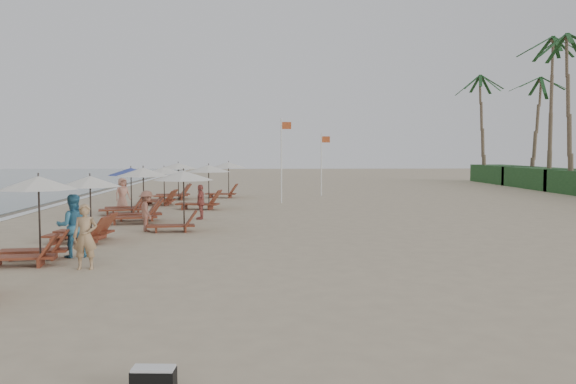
{
  "coord_description": "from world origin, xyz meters",
  "views": [
    {
      "loc": [
        -0.17,
        -16.25,
        2.98
      ],
      "look_at": [
        1.0,
        7.72,
        1.3
      ],
      "focal_mm": 37.35,
      "sensor_mm": 36.0,
      "label": 1
    }
  ],
  "objects_px": {
    "lounger_station_5": "(161,184)",
    "inland_station_2": "(225,175)",
    "lounger_station_3": "(137,197)",
    "inland_station_0": "(179,191)",
    "flag_pole_near": "(282,156)",
    "duffel_bag": "(154,379)",
    "inland_station_1": "(203,184)",
    "beachgoer_mid_a": "(72,226)",
    "lounger_station_2": "(83,210)",
    "beachgoer_mid_b": "(147,211)",
    "lounger_station_4": "(126,191)",
    "beachgoer_near": "(85,237)",
    "lounger_station_1": "(31,220)",
    "beachgoer_far_b": "(122,194)",
    "beachgoer_far_a": "(201,202)",
    "lounger_station_6": "(174,181)"
  },
  "relations": [
    {
      "from": "lounger_station_4",
      "to": "beachgoer_near",
      "type": "xyz_separation_m",
      "value": [
        1.85,
        -13.14,
        -0.23
      ]
    },
    {
      "from": "beachgoer_mid_a",
      "to": "inland_station_2",
      "type": "bearing_deg",
      "value": -117.16
    },
    {
      "from": "lounger_station_2",
      "to": "inland_station_1",
      "type": "xyz_separation_m",
      "value": [
        2.92,
        10.61,
        0.26
      ]
    },
    {
      "from": "lounger_station_1",
      "to": "beachgoer_mid_b",
      "type": "relative_size",
      "value": 1.59
    },
    {
      "from": "beachgoer_far_a",
      "to": "beachgoer_far_b",
      "type": "distance_m",
      "value": 5.89
    },
    {
      "from": "lounger_station_6",
      "to": "duffel_bag",
      "type": "relative_size",
      "value": 4.91
    },
    {
      "from": "lounger_station_3",
      "to": "inland_station_0",
      "type": "bearing_deg",
      "value": -52.78
    },
    {
      "from": "inland_station_0",
      "to": "flag_pole_near",
      "type": "bearing_deg",
      "value": 69.94
    },
    {
      "from": "lounger_station_1",
      "to": "lounger_station_2",
      "type": "bearing_deg",
      "value": 85.72
    },
    {
      "from": "beachgoer_near",
      "to": "lounger_station_1",
      "type": "bearing_deg",
      "value": 148.48
    },
    {
      "from": "inland_station_0",
      "to": "duffel_bag",
      "type": "height_order",
      "value": "inland_station_0"
    },
    {
      "from": "lounger_station_5",
      "to": "beachgoer_mid_a",
      "type": "xyz_separation_m",
      "value": [
        0.14,
        -16.01,
        -0.27
      ]
    },
    {
      "from": "lounger_station_3",
      "to": "flag_pole_near",
      "type": "height_order",
      "value": "flag_pole_near"
    },
    {
      "from": "beachgoer_near",
      "to": "lounger_station_5",
      "type": "bearing_deg",
      "value": 90.87
    },
    {
      "from": "lounger_station_5",
      "to": "inland_station_1",
      "type": "bearing_deg",
      "value": -44.52
    },
    {
      "from": "lounger_station_3",
      "to": "lounger_station_6",
      "type": "distance_m",
      "value": 11.63
    },
    {
      "from": "lounger_station_6",
      "to": "lounger_station_3",
      "type": "bearing_deg",
      "value": -89.58
    },
    {
      "from": "lounger_station_2",
      "to": "inland_station_2",
      "type": "distance_m",
      "value": 18.39
    },
    {
      "from": "flag_pole_near",
      "to": "duffel_bag",
      "type": "bearing_deg",
      "value": -95.68
    },
    {
      "from": "lounger_station_1",
      "to": "flag_pole_near",
      "type": "distance_m",
      "value": 19.16
    },
    {
      "from": "inland_station_0",
      "to": "beachgoer_mid_b",
      "type": "relative_size",
      "value": 1.68
    },
    {
      "from": "lounger_station_1",
      "to": "inland_station_2",
      "type": "distance_m",
      "value": 22.09
    },
    {
      "from": "lounger_station_3",
      "to": "inland_station_0",
      "type": "xyz_separation_m",
      "value": [
        2.11,
        -2.77,
        0.44
      ]
    },
    {
      "from": "lounger_station_4",
      "to": "beachgoer_near",
      "type": "height_order",
      "value": "lounger_station_4"
    },
    {
      "from": "lounger_station_5",
      "to": "inland_station_2",
      "type": "relative_size",
      "value": 0.93
    },
    {
      "from": "lounger_station_5",
      "to": "inland_station_1",
      "type": "distance_m",
      "value": 3.54
    },
    {
      "from": "inland_station_2",
      "to": "lounger_station_3",
      "type": "bearing_deg",
      "value": -102.79
    },
    {
      "from": "lounger_station_5",
      "to": "inland_station_2",
      "type": "height_order",
      "value": "inland_station_2"
    },
    {
      "from": "lounger_station_3",
      "to": "lounger_station_4",
      "type": "height_order",
      "value": "lounger_station_3"
    },
    {
      "from": "lounger_station_6",
      "to": "beachgoer_mid_b",
      "type": "distance_m",
      "value": 14.45
    },
    {
      "from": "beachgoer_far_b",
      "to": "flag_pole_near",
      "type": "height_order",
      "value": "flag_pole_near"
    },
    {
      "from": "inland_station_1",
      "to": "beachgoer_mid_a",
      "type": "bearing_deg",
      "value": -99.98
    },
    {
      "from": "beachgoer_mid_a",
      "to": "beachgoer_far_b",
      "type": "bearing_deg",
      "value": -101.96
    },
    {
      "from": "lounger_station_1",
      "to": "inland_station_1",
      "type": "distance_m",
      "value": 14.68
    },
    {
      "from": "lounger_station_2",
      "to": "inland_station_0",
      "type": "xyz_separation_m",
      "value": [
        2.81,
        2.36,
        0.46
      ]
    },
    {
      "from": "lounger_station_2",
      "to": "duffel_bag",
      "type": "relative_size",
      "value": 4.47
    },
    {
      "from": "lounger_station_3",
      "to": "inland_station_2",
      "type": "bearing_deg",
      "value": 77.21
    },
    {
      "from": "beachgoer_mid_b",
      "to": "beachgoer_far_b",
      "type": "height_order",
      "value": "beachgoer_far_b"
    },
    {
      "from": "lounger_station_1",
      "to": "lounger_station_6",
      "type": "bearing_deg",
      "value": 87.51
    },
    {
      "from": "lounger_station_2",
      "to": "beachgoer_far_a",
      "type": "bearing_deg",
      "value": 62.18
    },
    {
      "from": "lounger_station_1",
      "to": "flag_pole_near",
      "type": "bearing_deg",
      "value": 67.5
    },
    {
      "from": "duffel_bag",
      "to": "flag_pole_near",
      "type": "height_order",
      "value": "flag_pole_near"
    },
    {
      "from": "lounger_station_1",
      "to": "inland_station_1",
      "type": "relative_size",
      "value": 0.84
    },
    {
      "from": "lounger_station_5",
      "to": "lounger_station_1",
      "type": "bearing_deg",
      "value": -92.3
    },
    {
      "from": "inland_station_2",
      "to": "duffel_bag",
      "type": "xyz_separation_m",
      "value": [
        0.79,
        -30.44,
        -1.25
      ]
    },
    {
      "from": "beachgoer_mid_a",
      "to": "beachgoer_far_a",
      "type": "height_order",
      "value": "beachgoer_mid_a"
    },
    {
      "from": "lounger_station_6",
      "to": "beachgoer_far_a",
      "type": "xyz_separation_m",
      "value": [
        2.61,
        -10.66,
        -0.36
      ]
    },
    {
      "from": "lounger_station_1",
      "to": "inland_station_1",
      "type": "height_order",
      "value": "lounger_station_1"
    },
    {
      "from": "beachgoer_mid_a",
      "to": "duffel_bag",
      "type": "relative_size",
      "value": 3.16
    },
    {
      "from": "lounger_station_4",
      "to": "lounger_station_1",
      "type": "bearing_deg",
      "value": -89.08
    }
  ]
}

